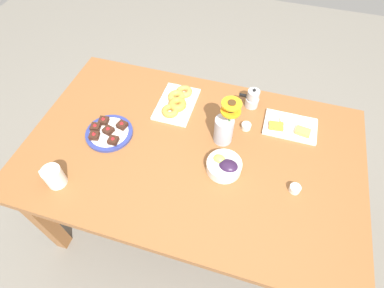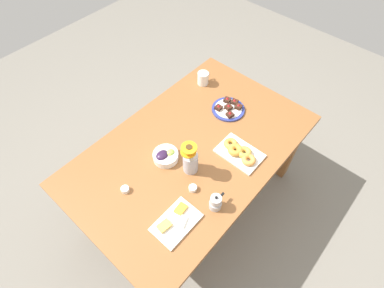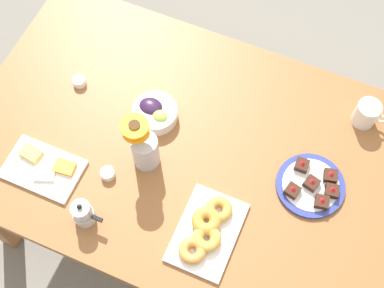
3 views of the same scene
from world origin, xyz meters
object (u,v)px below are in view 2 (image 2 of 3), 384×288
(dining_table, at_px, (192,155))
(jam_cup_honey, at_px, (125,189))
(jam_cup_berry, at_px, (193,188))
(coffee_mug, at_px, (203,78))
(croissant_platter, at_px, (239,152))
(flower_vase, at_px, (190,161))
(dessert_plate, at_px, (228,109))
(cheese_platter, at_px, (176,222))
(grape_bowl, at_px, (165,156))
(moka_pot, at_px, (216,203))

(dining_table, xyz_separation_m, jam_cup_honey, (-0.49, 0.09, 0.10))
(dining_table, relative_size, jam_cup_berry, 33.33)
(coffee_mug, xyz_separation_m, jam_cup_berry, (-0.74, -0.55, -0.04))
(dining_table, relative_size, croissant_platter, 5.71)
(jam_cup_berry, distance_m, flower_vase, 0.16)
(jam_cup_berry, relative_size, flower_vase, 0.19)
(jam_cup_honey, xyz_separation_m, jam_cup_berry, (0.27, -0.29, 0.00))
(dessert_plate, bearing_deg, cheese_platter, -160.92)
(cheese_platter, height_order, jam_cup_honey, cheese_platter)
(grape_bowl, bearing_deg, jam_cup_honey, 176.85)
(cheese_platter, height_order, moka_pot, moka_pot)
(cheese_platter, bearing_deg, croissant_platter, 1.11)
(grape_bowl, bearing_deg, coffee_mug, 21.88)
(grape_bowl, xyz_separation_m, jam_cup_berry, (-0.05, -0.27, -0.01))
(dining_table, xyz_separation_m, coffee_mug, (0.52, 0.34, 0.14))
(grape_bowl, xyz_separation_m, cheese_platter, (-0.26, -0.34, -0.02))
(dining_table, distance_m, croissant_platter, 0.32)
(grape_bowl, xyz_separation_m, flower_vase, (0.04, -0.17, 0.06))
(cheese_platter, distance_m, jam_cup_honey, 0.36)
(croissant_platter, xyz_separation_m, moka_pot, (-0.38, -0.11, 0.03))
(croissant_platter, height_order, jam_cup_berry, croissant_platter)
(dessert_plate, xyz_separation_m, moka_pot, (-0.64, -0.40, 0.04))
(cheese_platter, relative_size, jam_cup_berry, 5.42)
(cheese_platter, relative_size, dessert_plate, 1.12)
(jam_cup_berry, distance_m, dessert_plate, 0.68)
(flower_vase, bearing_deg, moka_pot, -108.97)
(jam_cup_honey, xyz_separation_m, flower_vase, (0.36, -0.19, 0.07))
(coffee_mug, relative_size, cheese_platter, 0.45)
(moka_pot, bearing_deg, croissant_platter, 16.31)
(dessert_plate, bearing_deg, dining_table, -176.18)
(jam_cup_honey, bearing_deg, moka_pot, -59.41)
(grape_bowl, bearing_deg, jam_cup_berry, -100.62)
(cheese_platter, height_order, croissant_platter, croissant_platter)
(coffee_mug, distance_m, moka_pot, 1.02)
(flower_vase, xyz_separation_m, moka_pot, (-0.09, -0.27, -0.04))
(jam_cup_honey, bearing_deg, dessert_plate, -3.58)
(grape_bowl, relative_size, cheese_platter, 0.61)
(jam_cup_berry, bearing_deg, coffee_mug, 36.50)
(coffee_mug, height_order, grape_bowl, coffee_mug)
(cheese_platter, bearing_deg, flower_vase, 28.75)
(grape_bowl, bearing_deg, croissant_platter, -44.30)
(jam_cup_honey, distance_m, dessert_plate, 0.91)
(jam_cup_honey, bearing_deg, coffee_mug, 14.46)
(jam_cup_honey, bearing_deg, dining_table, -9.90)
(dining_table, distance_m, cheese_platter, 0.52)
(croissant_platter, bearing_deg, jam_cup_berry, 172.01)
(grape_bowl, relative_size, flower_vase, 0.62)
(jam_cup_berry, relative_size, moka_pot, 0.40)
(jam_cup_berry, xyz_separation_m, flower_vase, (0.09, 0.10, 0.07))
(jam_cup_berry, bearing_deg, flower_vase, 47.36)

